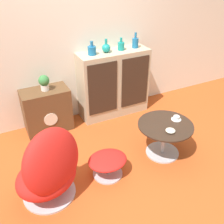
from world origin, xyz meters
TOP-DOWN VIEW (x-y plane):
  - ground_plane at (0.00, 0.00)m, footprint 12.00×12.00m
  - wall_back at (0.00, 1.49)m, footprint 6.40×0.06m
  - sideboard at (0.51, 1.27)m, footprint 1.06×0.38m
  - tv_console at (-0.55, 1.28)m, footprint 0.65×0.37m
  - egg_chair at (-0.84, 0.02)m, footprint 0.88×0.86m
  - ottoman at (-0.19, 0.06)m, footprint 0.45×0.38m
  - coffee_table at (0.61, 0.08)m, footprint 0.68×0.68m
  - vase_leftmost at (0.17, 1.28)m, footprint 0.12×0.12m
  - vase_inner_left at (0.39, 1.28)m, footprint 0.12×0.12m
  - vase_inner_right at (0.63, 1.28)m, footprint 0.09×0.09m
  - vase_rightmost at (0.86, 1.28)m, footprint 0.09×0.09m
  - potted_plant at (-0.53, 1.28)m, footprint 0.15×0.15m
  - teacup at (0.80, 0.11)m, footprint 0.12×0.12m
  - bowl at (0.57, -0.06)m, footprint 0.12×0.12m

SIDE VIEW (x-z plane):
  - ground_plane at x=0.00m, z-range 0.00..0.00m
  - ottoman at x=-0.19m, z-range 0.06..0.32m
  - coffee_table at x=0.61m, z-range 0.08..0.52m
  - tv_console at x=-0.55m, z-range 0.00..0.63m
  - egg_chair at x=-0.84m, z-range -0.05..0.82m
  - bowl at x=0.57m, z-range 0.44..0.48m
  - teacup at x=0.80m, z-range 0.44..0.49m
  - sideboard at x=0.51m, z-range 0.00..1.02m
  - potted_plant at x=-0.53m, z-range 0.64..0.85m
  - vase_inner_right at x=0.63m, z-range 0.99..1.17m
  - vase_leftmost at x=0.17m, z-range 0.99..1.17m
  - vase_inner_left at x=0.39m, z-range 0.99..1.18m
  - vase_rightmost at x=0.86m, z-range 0.98..1.20m
  - wall_back at x=0.00m, z-range 0.00..2.60m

